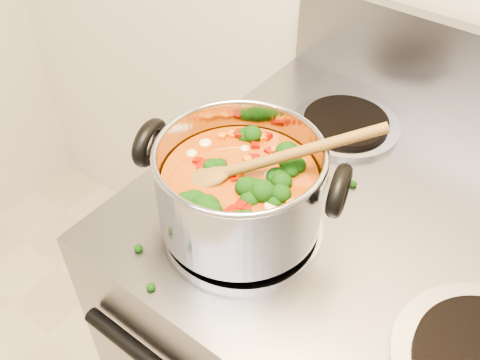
% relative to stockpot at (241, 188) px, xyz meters
% --- Properties ---
extents(stockpot, '(0.29, 0.22, 0.14)m').
position_rel_stockpot_xyz_m(stockpot, '(0.00, 0.00, 0.00)').
color(stockpot, '#A0A0A8').
rests_on(stockpot, electric_range).
extents(wooden_spoon, '(0.22, 0.20, 0.10)m').
position_rel_stockpot_xyz_m(wooden_spoon, '(0.01, 0.01, 0.04)').
color(wooden_spoon, brown).
rests_on(wooden_spoon, stockpot).
extents(cooktop_crumbs, '(0.30, 0.31, 0.01)m').
position_rel_stockpot_xyz_m(cooktop_crumbs, '(-0.03, 0.05, -0.07)').
color(cooktop_crumbs, black).
rests_on(cooktop_crumbs, electric_range).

